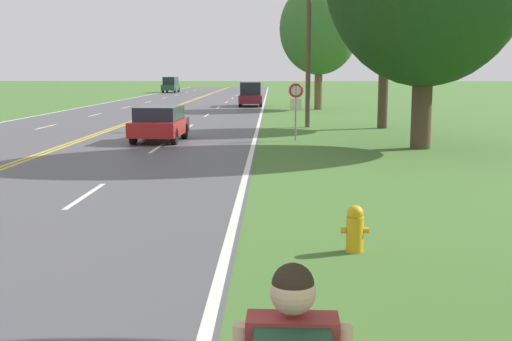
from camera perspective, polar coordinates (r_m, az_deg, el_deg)
fire_hydrant at (r=9.99m, az=8.78°, el=-5.09°), size 0.43×0.27×0.73m
traffic_sign at (r=25.80m, az=3.57°, el=6.49°), size 0.60×0.10×2.31m
utility_pole_midground at (r=32.27m, az=4.68°, el=10.60°), size 1.80×0.24×7.30m
tree_behind_sign at (r=32.32m, az=11.47°, el=14.54°), size 4.85×4.85×8.92m
tree_right_cluster at (r=47.82m, az=5.64°, el=12.42°), size 5.77×5.77×9.18m
car_red_hatchback_nearest at (r=25.74m, az=-8.57°, el=4.23°), size 1.93×3.56×1.40m
car_maroon_van_approaching at (r=51.98m, az=-0.47°, el=6.82°), size 1.89×4.42×1.94m
car_dark_green_van_mid_near at (r=87.74m, az=-7.59°, el=7.58°), size 1.93×4.68×2.09m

